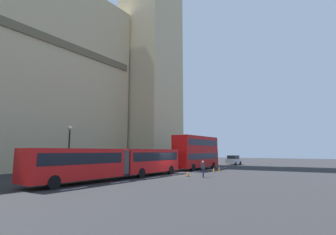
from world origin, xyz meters
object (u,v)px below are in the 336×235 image
(traffic_cone_east, at_px, (219,169))
(pedestrian_near_cones, at_px, (203,168))
(double_decker_bus, at_px, (197,151))
(traffic_cone_middle, at_px, (214,170))
(articulated_bus, at_px, (118,161))
(sedan_lead, at_px, (234,160))
(street_lamp, at_px, (69,147))
(traffic_cone_west, at_px, (188,174))

(traffic_cone_east, distance_m, pedestrian_near_cones, 9.45)
(traffic_cone_east, bearing_deg, double_decker_bus, 78.91)
(double_decker_bus, bearing_deg, pedestrian_near_cones, -148.53)
(traffic_cone_middle, bearing_deg, traffic_cone_east, 5.25)
(traffic_cone_east, height_order, pedestrian_near_cones, pedestrian_near_cones)
(articulated_bus, distance_m, traffic_cone_middle, 13.77)
(sedan_lead, distance_m, traffic_cone_east, 17.02)
(traffic_cone_middle, bearing_deg, articulated_bus, 162.48)
(pedestrian_near_cones, bearing_deg, sedan_lead, 13.51)
(traffic_cone_middle, distance_m, pedestrian_near_cones, 7.18)
(sedan_lead, bearing_deg, traffic_cone_middle, -167.38)
(articulated_bus, distance_m, sedan_lead, 31.89)
(articulated_bus, distance_m, street_lamp, 5.30)
(double_decker_bus, xyz_separation_m, traffic_cone_middle, (-3.06, -4.12, -2.43))
(street_lamp, bearing_deg, articulated_bus, -61.41)
(traffic_cone_middle, height_order, pedestrian_near_cones, pedestrian_near_cones)
(articulated_bus, relative_size, traffic_cone_middle, 31.10)
(sedan_lead, bearing_deg, street_lamp, 172.68)
(double_decker_bus, xyz_separation_m, pedestrian_near_cones, (-9.94, -6.08, -1.80))
(traffic_cone_west, distance_m, street_lamp, 12.60)
(traffic_cone_west, distance_m, traffic_cone_east, 9.22)
(articulated_bus, bearing_deg, traffic_cone_west, -34.89)
(double_decker_bus, xyz_separation_m, traffic_cone_west, (-9.98, -4.28, -2.43))
(sedan_lead, xyz_separation_m, pedestrian_near_cones, (-25.70, -6.18, -0.00))
(sedan_lead, bearing_deg, traffic_cone_west, -170.35)
(traffic_cone_west, bearing_deg, articulated_bus, 145.11)
(traffic_cone_west, relative_size, pedestrian_near_cones, 0.34)
(sedan_lead, xyz_separation_m, traffic_cone_east, (-16.53, -4.00, -0.63))
(double_decker_bus, bearing_deg, street_lamp, 166.37)
(sedan_lead, bearing_deg, double_decker_bus, -179.67)
(traffic_cone_middle, xyz_separation_m, traffic_cone_east, (2.29, 0.21, 0.00))
(double_decker_bus, distance_m, traffic_cone_middle, 5.68)
(traffic_cone_west, bearing_deg, traffic_cone_east, 2.31)
(sedan_lead, bearing_deg, pedestrian_near_cones, -166.49)
(traffic_cone_east, bearing_deg, articulated_bus, 165.71)
(pedestrian_near_cones, bearing_deg, traffic_cone_west, 91.06)
(pedestrian_near_cones, bearing_deg, street_lamp, 129.18)
(traffic_cone_east, xyz_separation_m, street_lamp, (-17.80, 8.42, 2.77))
(sedan_lead, height_order, street_lamp, street_lamp)
(street_lamp, bearing_deg, pedestrian_near_cones, -50.82)
(traffic_cone_east, bearing_deg, traffic_cone_middle, -174.75)
(traffic_cone_middle, relative_size, pedestrian_near_cones, 0.34)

